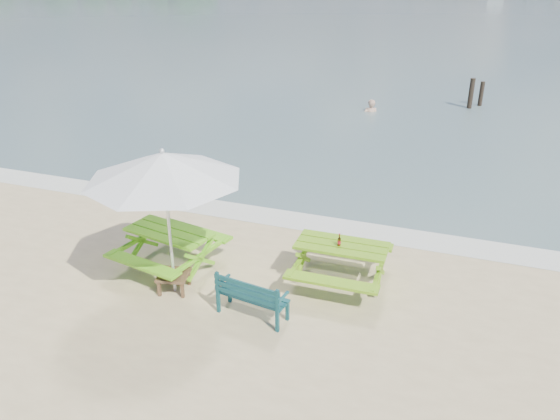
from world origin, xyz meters
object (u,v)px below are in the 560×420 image
(beer_bottle, at_px, (339,242))
(patio_umbrella, at_px, (163,166))
(picnic_table_right, at_px, (341,264))
(picnic_table_left, at_px, (170,250))
(park_bench, at_px, (253,304))
(side_table, at_px, (174,281))
(swimmer, at_px, (370,120))

(beer_bottle, bearing_deg, patio_umbrella, -155.81)
(beer_bottle, bearing_deg, picnic_table_right, 59.70)
(picnic_table_left, relative_size, park_bench, 1.68)
(picnic_table_right, distance_m, beer_bottle, 0.51)
(side_table, bearing_deg, swimmer, 86.52)
(patio_umbrella, relative_size, beer_bottle, 13.53)
(patio_umbrella, bearing_deg, park_bench, -8.68)
(park_bench, bearing_deg, picnic_table_right, 53.81)
(side_table, xyz_separation_m, swimmer, (0.87, 14.27, -0.53))
(picnic_table_left, height_order, patio_umbrella, patio_umbrella)
(patio_umbrella, distance_m, beer_bottle, 3.43)
(patio_umbrella, height_order, beer_bottle, patio_umbrella)
(beer_bottle, height_order, swimmer, beer_bottle)
(picnic_table_left, xyz_separation_m, patio_umbrella, (0.48, -0.72, 2.06))
(park_bench, distance_m, beer_bottle, 1.98)
(picnic_table_left, relative_size, patio_umbrella, 0.67)
(picnic_table_right, distance_m, patio_umbrella, 3.74)
(picnic_table_right, relative_size, side_table, 2.93)
(picnic_table_right, bearing_deg, patio_umbrella, -154.94)
(picnic_table_right, bearing_deg, park_bench, -126.19)
(picnic_table_right, relative_size, patio_umbrella, 0.59)
(picnic_table_left, bearing_deg, patio_umbrella, -56.39)
(picnic_table_left, distance_m, side_table, 0.89)
(picnic_table_left, distance_m, patio_umbrella, 2.23)
(side_table, bearing_deg, park_bench, -8.68)
(picnic_table_left, bearing_deg, beer_bottle, 9.29)
(picnic_table_right, xyz_separation_m, beer_bottle, (-0.04, -0.07, 0.50))
(picnic_table_right, xyz_separation_m, side_table, (-2.83, -1.32, -0.20))
(side_table, height_order, swimmer, swimmer)
(park_bench, height_order, side_table, park_bench)
(picnic_table_right, distance_m, park_bench, 1.96)
(picnic_table_right, height_order, park_bench, picnic_table_right)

